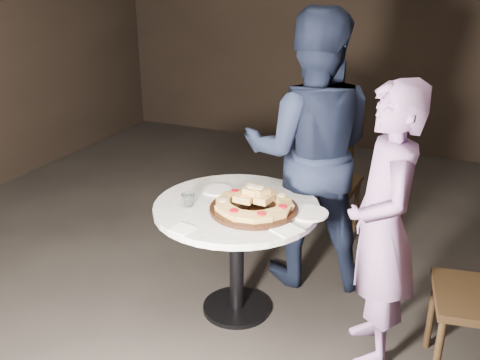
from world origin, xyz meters
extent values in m
plane|color=black|center=(0.00, 0.00, 0.00)|extent=(7.00, 7.00, 0.00)
cylinder|color=black|center=(-0.12, 0.07, 0.01)|extent=(0.42, 0.42, 0.03)
cylinder|color=black|center=(-0.12, 0.07, 0.35)|extent=(0.09, 0.09, 0.65)
cylinder|color=silver|center=(-0.12, 0.07, 0.69)|extent=(0.97, 0.97, 0.04)
cylinder|color=black|center=(0.00, 0.03, 0.72)|extent=(0.49, 0.49, 0.02)
cube|color=tan|center=(0.17, 0.02, 0.74)|extent=(0.09, 0.11, 0.05)
cylinder|color=red|center=(0.17, 0.02, 0.77)|extent=(0.05, 0.05, 0.01)
cube|color=tan|center=(0.16, 0.09, 0.74)|extent=(0.12, 0.13, 0.05)
cube|color=tan|center=(0.12, 0.15, 0.74)|extent=(0.13, 0.13, 0.05)
cylinder|color=beige|center=(0.12, 0.15, 0.77)|extent=(0.07, 0.07, 0.01)
cube|color=tan|center=(0.05, 0.19, 0.74)|extent=(0.13, 0.12, 0.05)
cube|color=tan|center=(-0.02, 0.19, 0.74)|extent=(0.11, 0.09, 0.05)
cylinder|color=red|center=(-0.02, 0.19, 0.77)|extent=(0.05, 0.05, 0.01)
cube|color=tan|center=(-0.09, 0.17, 0.74)|extent=(0.13, 0.13, 0.05)
cube|color=tan|center=(-0.14, 0.11, 0.74)|extent=(0.13, 0.13, 0.05)
cylinder|color=red|center=(-0.14, 0.11, 0.77)|extent=(0.07, 0.07, 0.01)
cube|color=tan|center=(-0.16, 0.04, 0.74)|extent=(0.09, 0.11, 0.05)
cube|color=tan|center=(-0.15, -0.04, 0.74)|extent=(0.12, 0.13, 0.05)
cylinder|color=beige|center=(-0.15, -0.04, 0.77)|extent=(0.06, 0.06, 0.01)
cube|color=tan|center=(-0.11, -0.10, 0.74)|extent=(0.13, 0.12, 0.05)
cube|color=tan|center=(-0.04, -0.13, 0.74)|extent=(0.13, 0.12, 0.05)
cylinder|color=red|center=(-0.04, -0.13, 0.77)|extent=(0.06, 0.06, 0.01)
cube|color=tan|center=(0.03, -0.14, 0.74)|extent=(0.11, 0.09, 0.05)
cube|color=tan|center=(0.10, -0.11, 0.74)|extent=(0.13, 0.13, 0.05)
cylinder|color=red|center=(0.10, -0.11, 0.77)|extent=(0.07, 0.07, 0.01)
cube|color=tan|center=(0.15, -0.05, 0.74)|extent=(0.13, 0.13, 0.05)
cube|color=tan|center=(0.06, 0.05, 0.78)|extent=(0.09, 0.11, 0.04)
cylinder|color=#2D6B1E|center=(0.06, 0.05, 0.80)|extent=(0.05, 0.05, 0.01)
cube|color=tan|center=(-0.01, 0.08, 0.78)|extent=(0.11, 0.12, 0.04)
cylinder|color=beige|center=(-0.01, 0.08, 0.80)|extent=(0.06, 0.06, 0.01)
cube|color=tan|center=(-0.05, 0.01, 0.78)|extent=(0.11, 0.08, 0.04)
cylinder|color=orange|center=(-0.05, 0.01, 0.80)|extent=(0.05, 0.05, 0.01)
cube|color=tan|center=(0.02, 0.06, 0.81)|extent=(0.13, 0.12, 0.04)
cylinder|color=beige|center=(0.02, 0.06, 0.83)|extent=(0.06, 0.06, 0.01)
cube|color=tan|center=(-0.02, 0.06, 0.81)|extent=(0.08, 0.11, 0.04)
cylinder|color=beige|center=(-0.02, 0.06, 0.83)|extent=(0.05, 0.05, 0.01)
cylinder|color=white|center=(-0.30, 0.20, 0.71)|extent=(0.23, 0.23, 0.01)
cylinder|color=white|center=(0.29, 0.10, 0.71)|extent=(0.24, 0.24, 0.01)
imported|color=silver|center=(-0.36, -0.06, 0.74)|extent=(0.10, 0.10, 0.07)
cube|color=white|center=(-0.25, -0.32, 0.71)|extent=(0.13, 0.13, 0.01)
cube|color=white|center=(0.25, -0.13, 0.71)|extent=(0.18, 0.18, 0.01)
cube|color=black|center=(0.14, 1.21, 0.45)|extent=(0.43, 0.43, 0.04)
cube|color=black|center=(0.13, 1.00, 0.68)|extent=(0.42, 0.05, 0.45)
cylinder|color=black|center=(0.32, 1.39, 0.23)|extent=(0.04, 0.04, 0.45)
cylinder|color=black|center=(-0.04, 1.40, 0.23)|extent=(0.04, 0.04, 0.45)
cylinder|color=black|center=(0.31, 1.03, 0.23)|extent=(0.04, 0.04, 0.45)
cylinder|color=black|center=(-0.05, 1.04, 0.23)|extent=(0.04, 0.04, 0.45)
cylinder|color=black|center=(0.98, 0.16, 0.23)|extent=(0.04, 0.04, 0.46)
cylinder|color=black|center=(1.04, -0.20, 0.23)|extent=(0.04, 0.04, 0.46)
imported|color=#141B32|center=(0.14, 0.63, 0.88)|extent=(1.00, 0.87, 1.75)
imported|color=#86679F|center=(0.70, 0.01, 0.75)|extent=(0.53, 0.64, 1.49)
camera|label=1|loc=(0.99, -2.45, 1.96)|focal=40.00mm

